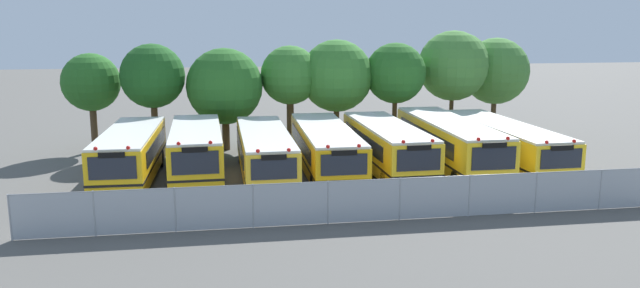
{
  "coord_description": "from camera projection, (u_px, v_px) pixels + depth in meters",
  "views": [
    {
      "loc": [
        -5.55,
        -31.3,
        7.85
      ],
      "look_at": [
        -0.35,
        0.0,
        1.6
      ],
      "focal_mm": 34.95,
      "sensor_mm": 36.0,
      "label": 1
    }
  ],
  "objects": [
    {
      "name": "ground_plane",
      "position": [
        327.0,
        174.0,
        32.71
      ],
      "size": [
        160.0,
        160.0,
        0.0
      ],
      "primitive_type": "plane",
      "color": "#595651"
    },
    {
      "name": "school_bus_0",
      "position": [
        131.0,
        153.0,
        30.98
      ],
      "size": [
        2.75,
        9.69,
        2.67
      ],
      "rotation": [
        0.0,
        0.0,
        3.11
      ],
      "color": "yellow",
      "rests_on": "ground_plane"
    },
    {
      "name": "school_bus_1",
      "position": [
        196.0,
        150.0,
        31.52
      ],
      "size": [
        2.73,
        9.33,
        2.75
      ],
      "rotation": [
        0.0,
        0.0,
        3.16
      ],
      "color": "yellow",
      "rests_on": "ground_plane"
    },
    {
      "name": "school_bus_2",
      "position": [
        265.0,
        152.0,
        31.73
      ],
      "size": [
        2.5,
        10.67,
        2.52
      ],
      "rotation": [
        0.0,
        0.0,
        3.14
      ],
      "color": "yellow",
      "rests_on": "ground_plane"
    },
    {
      "name": "school_bus_3",
      "position": [
        326.0,
        148.0,
        32.51
      ],
      "size": [
        2.79,
        10.98,
        2.58
      ],
      "rotation": [
        0.0,
        0.0,
        3.12
      ],
      "color": "#EAA80C",
      "rests_on": "ground_plane"
    },
    {
      "name": "school_bus_4",
      "position": [
        387.0,
        146.0,
        32.78
      ],
      "size": [
        2.68,
        10.27,
        2.67
      ],
      "rotation": [
        0.0,
        0.0,
        3.16
      ],
      "color": "yellow",
      "rests_on": "ground_plane"
    },
    {
      "name": "school_bus_5",
      "position": [
        449.0,
        143.0,
        33.35
      ],
      "size": [
        2.71,
        11.52,
        2.79
      ],
      "rotation": [
        0.0,
        0.0,
        3.13
      ],
      "color": "yellow",
      "rests_on": "ground_plane"
    },
    {
      "name": "school_bus_6",
      "position": [
        503.0,
        142.0,
        34.18
      ],
      "size": [
        2.78,
        11.67,
        2.51
      ],
      "rotation": [
        0.0,
        0.0,
        3.16
      ],
      "color": "yellow",
      "rests_on": "ground_plane"
    },
    {
      "name": "tree_0",
      "position": [
        91.0,
        83.0,
        37.64
      ],
      "size": [
        3.51,
        3.51,
        6.01
      ],
      "color": "#4C3823",
      "rests_on": "ground_plane"
    },
    {
      "name": "tree_1",
      "position": [
        152.0,
        77.0,
        37.33
      ],
      "size": [
        3.87,
        3.87,
        6.58
      ],
      "color": "#4C3823",
      "rests_on": "ground_plane"
    },
    {
      "name": "tree_2",
      "position": [
        225.0,
        86.0,
        38.12
      ],
      "size": [
        4.67,
        4.67,
        6.3
      ],
      "color": "#4C3823",
      "rests_on": "ground_plane"
    },
    {
      "name": "tree_3",
      "position": [
        290.0,
        75.0,
        39.14
      ],
      "size": [
        3.7,
        3.7,
        6.4
      ],
      "color": "#4C3823",
      "rests_on": "ground_plane"
    },
    {
      "name": "tree_4",
      "position": [
        339.0,
        76.0,
        39.64
      ],
      "size": [
        4.64,
        4.59,
        6.76
      ],
      "color": "#4C3823",
      "rests_on": "ground_plane"
    },
    {
      "name": "tree_5",
      "position": [
        394.0,
        73.0,
        39.65
      ],
      "size": [
        3.87,
        3.87,
        6.56
      ],
      "color": "#4C3823",
      "rests_on": "ground_plane"
    },
    {
      "name": "tree_6",
      "position": [
        455.0,
        64.0,
        41.66
      ],
      "size": [
        4.77,
        4.67,
        7.29
      ],
      "color": "#4C3823",
      "rests_on": "ground_plane"
    },
    {
      "name": "tree_7",
      "position": [
        497.0,
        71.0,
        43.39
      ],
      "size": [
        4.61,
        4.61,
        6.77
      ],
      "color": "#4C3823",
      "rests_on": "ground_plane"
    },
    {
      "name": "chainlink_fence",
      "position": [
        364.0,
        200.0,
        24.66
      ],
      "size": [
        26.44,
        0.07,
        1.75
      ],
      "color": "#9EA0A3",
      "rests_on": "ground_plane"
    },
    {
      "name": "traffic_cone",
      "position": [
        432.0,
        204.0,
        26.09
      ],
      "size": [
        0.52,
        0.52,
        0.68
      ],
      "primitive_type": "cone",
      "color": "#EA5914",
      "rests_on": "ground_plane"
    }
  ]
}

